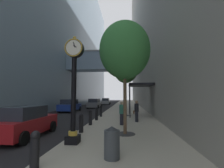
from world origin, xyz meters
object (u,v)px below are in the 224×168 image
bollard_sixth (101,111)px  car_red_mid (25,122)px  street_clock (74,83)px  car_blue_far (70,106)px  pedestrian_by_clock (122,112)px  trash_bin (112,142)px  bollard_nearest (35,149)px  street_tree_near (125,50)px  pedestrian_walking (136,111)px  car_silver_near (106,101)px  bollard_fourth (90,117)px  bollard_fifth (96,113)px  bollard_third (81,122)px  car_grey_trailing (95,103)px  street_tree_mid_near (126,70)px

bollard_sixth → car_red_mid: size_ratio=0.27×
street_clock → car_blue_far: 15.95m
pedestrian_by_clock → car_red_mid: 6.05m
car_red_mid → trash_bin: bearing=-29.1°
bollard_nearest → street_tree_near: (2.48, 4.38, 4.05)m
pedestrian_walking → car_silver_near: pedestrian_walking is taller
car_blue_far → bollard_fourth: bearing=-62.8°
bollard_fifth → street_clock: bearing=-87.9°
bollard_fifth → car_red_mid: 6.04m
trash_bin → car_silver_near: bearing=98.0°
bollard_third → car_silver_near: 31.80m
car_silver_near → car_grey_trailing: car_grey_trailing is taller
bollard_fourth → car_silver_near: size_ratio=0.23×
bollard_fourth → car_grey_trailing: size_ratio=0.25×
trash_bin → bollard_fifth: bearing=104.5°
bollard_third → car_silver_near: bearing=95.1°
street_tree_mid_near → car_silver_near: size_ratio=1.36×
trash_bin → pedestrian_walking: bearing=80.5°
bollard_third → bollard_fifth: size_ratio=1.00×
bollard_nearest → bollard_fifth: 9.05m
trash_bin → pedestrian_by_clock: bearing=88.8°
bollard_third → bollard_sixth: same height
bollard_fifth → street_tree_near: street_tree_near is taller
street_tree_mid_near → car_silver_near: (-5.31, 23.73, -4.20)m
bollard_third → car_blue_far: (-5.40, 12.74, 0.13)m
bollard_third → car_grey_trailing: size_ratio=0.25×
car_silver_near → car_blue_far: size_ratio=1.06×
car_blue_far → trash_bin: bearing=-65.3°
bollard_fifth → car_grey_trailing: car_grey_trailing is taller
car_grey_trailing → street_clock: bearing=-80.8°
car_blue_far → street_tree_near: bearing=-58.6°
bollard_third → pedestrian_walking: pedestrian_walking is taller
bollard_third → bollard_fourth: same height
bollard_fifth → car_silver_near: size_ratio=0.23×
car_silver_near → car_blue_far: (-2.56, -18.93, 0.04)m
bollard_sixth → street_tree_mid_near: 5.08m
bollard_fourth → car_silver_near: bearing=95.5°
pedestrian_walking → car_silver_near: size_ratio=0.36×
bollard_sixth → car_grey_trailing: car_grey_trailing is taller
street_tree_near → street_tree_mid_near: 8.08m
street_clock → pedestrian_by_clock: size_ratio=2.87×
bollard_fourth → car_red_mid: bearing=-133.0°
car_silver_near → car_red_mid: car_red_mid is taller
street_tree_near → pedestrian_walking: bearing=78.1°
bollard_nearest → bollard_sixth: size_ratio=1.00×
street_clock → street_tree_mid_near: street_tree_mid_near is taller
bollard_fifth → bollard_fourth: bearing=-90.0°
car_grey_trailing → car_red_mid: bearing=-88.9°
street_clock → street_tree_near: 3.55m
car_grey_trailing → bollard_nearest: bearing=-82.3°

